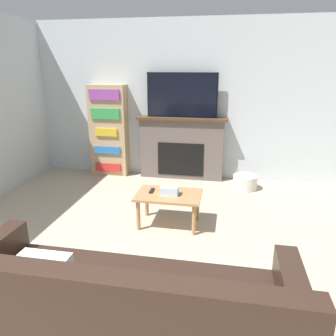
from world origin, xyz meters
The scene contains 9 objects.
wall_back centered at (0.00, 4.66, 1.35)m, with size 6.49×0.06×2.70m.
fireplace centered at (-0.12, 4.52, 0.55)m, with size 1.56×0.28×1.09m.
tv centered at (-0.12, 4.50, 1.47)m, with size 1.20×0.03×0.74m.
couch centered at (0.05, 0.71, 0.30)m, with size 2.36×0.91×0.86m.
coffee_table centered at (0.00, 2.67, 0.36)m, with size 0.81×0.53×0.42m.
tissue_box centered at (0.01, 2.65, 0.47)m, with size 0.22×0.12×0.10m.
remote_control centered at (-0.23, 2.71, 0.43)m, with size 0.04×0.15×0.02m.
bookshelf centered at (-1.45, 4.50, 0.82)m, with size 0.67×0.29×1.63m.
storage_basket centered at (1.00, 4.14, 0.12)m, with size 0.39×0.39×0.23m.
Camera 1 is at (0.70, -1.06, 1.95)m, focal length 35.00 mm.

